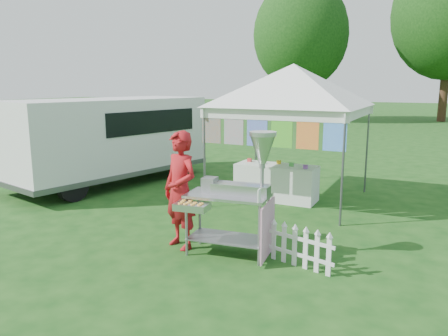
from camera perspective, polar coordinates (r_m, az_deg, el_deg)
The scene contains 8 objects.
ground at distance 6.96m, azimuth -0.45°, elevation -10.78°, with size 120.00×120.00×0.00m, color #144313.
canopy_main at distance 9.72m, azimuth 9.08°, elevation 13.25°, with size 4.24×4.24×3.45m.
tree_left at distance 31.25m, azimuth 9.99°, elevation 16.79°, with size 6.40×6.40×9.53m.
donut_cart at distance 6.44m, azimuth 2.15°, elevation -2.12°, with size 1.37×1.07×1.90m.
vendor at distance 6.89m, azimuth -5.71°, elevation -2.90°, with size 0.68×0.45×1.87m, color #A71419.
cargo_van at distance 11.84m, azimuth -14.36°, elevation 3.86°, with size 3.23×5.62×2.20m.
picket_fence at distance 6.42m, azimuth 9.20°, elevation -10.09°, with size 1.22×0.35×0.56m.
display_table at distance 9.88m, azimuth 6.82°, elevation -1.86°, with size 1.80×0.70×0.80m, color white.
Camera 1 is at (2.91, -5.77, 2.58)m, focal length 35.00 mm.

